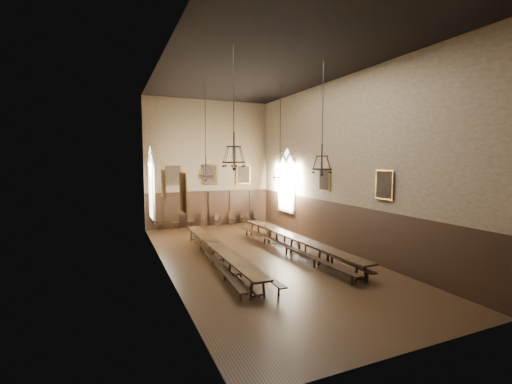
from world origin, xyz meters
TOP-DOWN VIEW (x-y plane):
  - floor at (0.00, 0.00)m, footprint 9.00×18.00m
  - ceiling at (0.00, 0.00)m, footprint 9.00×18.00m
  - wall_back at (0.00, 9.01)m, footprint 9.00×0.02m
  - wall_front at (0.00, -9.01)m, footprint 9.00×0.02m
  - wall_left at (-4.51, 0.00)m, footprint 0.02×18.00m
  - wall_right at (4.51, 0.00)m, footprint 0.02×18.00m
  - wainscot_panelling at (0.00, 0.00)m, footprint 9.00×18.00m
  - table_left at (-2.10, 0.09)m, footprint 0.75×10.16m
  - table_right at (2.10, 0.20)m, footprint 1.20×10.63m
  - bench_left_outer at (-2.45, -0.22)m, footprint 0.77×9.17m
  - bench_left_inner at (-1.35, -0.08)m, footprint 0.39×9.77m
  - bench_right_inner at (1.48, 0.01)m, footprint 0.88×10.33m
  - bench_right_outer at (2.64, 0.09)m, footprint 0.51×10.36m
  - chair_0 at (-3.59, 8.54)m, footprint 0.48×0.48m
  - chair_1 at (-2.55, 8.57)m, footprint 0.56×0.56m
  - chair_2 at (-1.47, 8.59)m, footprint 0.45×0.45m
  - chair_3 at (-0.57, 8.53)m, footprint 0.47×0.47m
  - chair_4 at (0.48, 8.57)m, footprint 0.49×0.49m
  - chair_5 at (1.58, 8.59)m, footprint 0.48×0.48m
  - chair_6 at (2.52, 8.54)m, footprint 0.52×0.52m
  - chair_7 at (3.49, 8.55)m, footprint 0.44×0.44m
  - chandelier_back_left at (-1.96, 2.53)m, footprint 0.86×0.86m
  - chandelier_back_right at (2.34, 2.44)m, footprint 0.83×0.83m
  - chandelier_front_left at (-2.28, -2.73)m, footprint 0.91×0.91m
  - chandelier_front_right at (1.95, -2.29)m, footprint 0.89×0.89m
  - portrait_back_0 at (-2.60, 8.88)m, footprint 1.10×0.12m
  - portrait_back_1 at (0.00, 8.88)m, footprint 1.10×0.12m
  - portrait_back_2 at (2.60, 8.88)m, footprint 1.10×0.12m
  - portrait_left_0 at (-4.38, 1.00)m, footprint 0.12×1.00m
  - portrait_left_1 at (-4.38, -3.50)m, footprint 0.12×1.00m
  - portrait_right_0 at (4.38, 1.00)m, footprint 0.12×1.00m
  - portrait_right_1 at (4.38, -3.50)m, footprint 0.12×1.00m
  - window_right at (4.43, 5.50)m, footprint 0.20×2.20m
  - window_left at (-4.43, 5.50)m, footprint 0.20×2.20m

SIDE VIEW (x-z plane):
  - floor at x=0.00m, z-range -0.02..0.00m
  - bench_left_outer at x=-2.45m, z-range 0.06..0.47m
  - chair_4 at x=0.48m, z-range -0.17..0.70m
  - chair_7 at x=3.49m, z-range -0.17..0.71m
  - bench_left_inner at x=-1.35m, z-range 0.06..0.50m
  - chair_6 at x=2.52m, z-range -0.19..0.77m
  - chair_0 at x=-3.59m, z-range -0.19..0.78m
  - bench_right_inner at x=1.48m, z-range 0.06..0.53m
  - bench_right_outer at x=2.64m, z-range 0.06..0.53m
  - chair_3 at x=-0.57m, z-range -0.19..0.79m
  - chair_1 at x=-2.55m, z-range -0.20..0.80m
  - chair_2 at x=-1.47m, z-range -0.20..0.80m
  - chair_5 at x=1.58m, z-range -0.20..0.81m
  - table_left at x=-2.10m, z-range 0.00..0.79m
  - table_right at x=2.10m, z-range 0.00..0.83m
  - wainscot_panelling at x=0.00m, z-range 0.00..2.50m
  - window_right at x=4.43m, z-range 1.10..5.70m
  - window_left at x=-4.43m, z-range 1.10..5.70m
  - portrait_back_0 at x=-2.60m, z-range 3.00..4.40m
  - portrait_back_1 at x=0.00m, z-range 3.00..4.40m
  - portrait_back_2 at x=2.60m, z-range 3.00..4.40m
  - portrait_left_0 at x=-4.38m, z-range 3.05..4.35m
  - portrait_left_1 at x=-4.38m, z-range 3.05..4.35m
  - portrait_right_0 at x=4.38m, z-range 3.05..4.35m
  - portrait_right_1 at x=4.38m, z-range 3.05..4.35m
  - chandelier_back_right at x=2.34m, z-range 1.44..6.82m
  - chandelier_back_left at x=-1.96m, z-range 1.69..6.89m
  - wall_back at x=0.00m, z-range 0.00..9.00m
  - wall_front at x=0.00m, z-range 0.00..9.00m
  - wall_left at x=-4.51m, z-range 0.00..9.00m
  - wall_right at x=4.51m, z-range 0.00..9.00m
  - chandelier_front_right at x=1.95m, z-range 2.28..7.07m
  - chandelier_front_left at x=-2.28m, z-range 2.73..7.20m
  - ceiling at x=0.00m, z-range 9.00..9.02m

